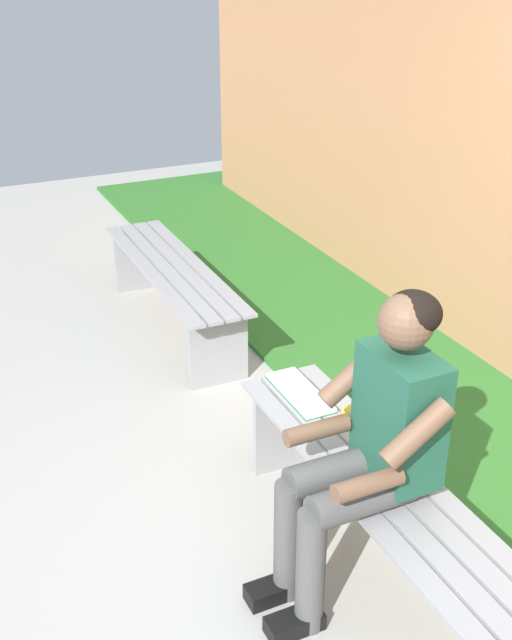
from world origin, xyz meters
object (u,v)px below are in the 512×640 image
at_px(bench_near, 383,505).
at_px(bench_far, 173,282).
at_px(book_open, 300,393).
at_px(person_seated, 370,442).
at_px(apple, 351,414).

bearing_deg(bench_near, bench_far, 0.00).
height_order(bench_near, book_open, book_open).
relative_size(person_seated, apple, 14.73).
bearing_deg(apple, bench_near, 166.93).
height_order(bench_near, bench_far, same).
xyz_separation_m(bench_far, apple, (-2.00, -0.10, 0.15)).
height_order(person_seated, book_open, person_seated).
height_order(bench_near, apple, apple).
bearing_deg(bench_far, apple, -177.27).
distance_m(bench_near, book_open, 0.71).
xyz_separation_m(bench_near, person_seated, (-0.03, 0.10, 0.34)).
bearing_deg(person_seated, apple, -24.25).
xyz_separation_m(bench_near, book_open, (0.70, -0.01, 0.12)).
distance_m(bench_far, book_open, 1.71).
bearing_deg(apple, book_open, 17.11).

